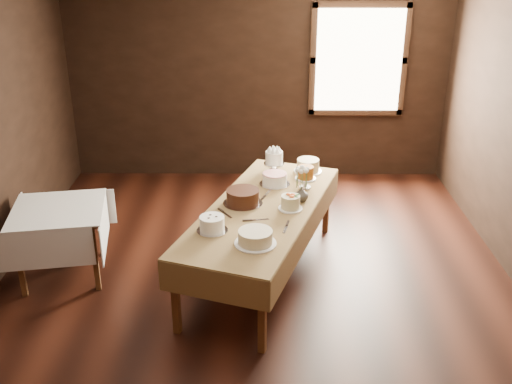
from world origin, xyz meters
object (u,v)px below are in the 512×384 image
(cake_server_a, at_px, (261,220))
(cake_server_c, at_px, (267,193))
(cake_caramel, at_px, (305,178))
(cake_server_e, at_px, (227,215))
(cake_cream, at_px, (255,238))
(cake_lattice, at_px, (275,180))
(cake_chocolate, at_px, (243,197))
(cake_meringue, at_px, (274,162))
(cake_swirl, at_px, (212,224))
(display_table, at_px, (262,212))
(cake_server_d, at_px, (297,199))
(cake_speckled, at_px, (308,166))
(flower_vase, at_px, (301,194))
(side_table, at_px, (58,217))
(cake_flowers, at_px, (290,203))
(cake_server_b, at_px, (285,229))

(cake_server_a, relative_size, cake_server_c, 1.00)
(cake_caramel, distance_m, cake_server_e, 0.99)
(cake_server_e, bearing_deg, cake_cream, -7.47)
(cake_lattice, xyz_separation_m, cake_chocolate, (-0.31, -0.48, 0.02))
(cake_meringue, distance_m, cake_swirl, 1.51)
(cake_meringue, xyz_separation_m, cake_swirl, (-0.56, -1.41, -0.04))
(display_table, relative_size, cake_server_d, 10.69)
(cake_lattice, height_order, cake_chocolate, cake_chocolate)
(cake_chocolate, xyz_separation_m, cake_server_e, (-0.13, -0.25, -0.07))
(cake_server_e, bearing_deg, cake_server_d, 85.35)
(cake_meringue, relative_size, cake_caramel, 0.97)
(cake_chocolate, bearing_deg, cake_lattice, 56.72)
(cake_speckled, relative_size, flower_vase, 2.17)
(side_table, bearing_deg, cake_server_d, 4.53)
(cake_flowers, height_order, cake_cream, cake_flowers)
(cake_server_c, bearing_deg, cake_speckled, -17.68)
(side_table, bearing_deg, cake_chocolate, 2.22)
(cake_server_a, bearing_deg, cake_lattice, 70.11)
(flower_vase, bearing_deg, cake_server_c, 150.58)
(cake_flowers, relative_size, cake_server_c, 0.98)
(flower_vase, bearing_deg, cake_meringue, 107.85)
(cake_caramel, relative_size, cake_flowers, 1.04)
(cake_lattice, bearing_deg, display_table, -103.10)
(cake_server_a, xyz_separation_m, cake_server_b, (0.22, -0.19, 0.00))
(display_table, distance_m, cake_server_b, 0.51)
(cake_server_c, bearing_deg, cake_caramel, -51.30)
(cake_caramel, bearing_deg, cake_lattice, 164.04)
(cake_speckled, relative_size, cake_lattice, 0.99)
(cake_server_b, relative_size, cake_server_d, 1.00)
(cake_speckled, xyz_separation_m, cake_server_c, (-0.44, -0.58, -0.06))
(cake_speckled, relative_size, cake_flowers, 1.32)
(cake_chocolate, bearing_deg, cake_caramel, 32.04)
(cake_lattice, bearing_deg, cake_cream, -98.31)
(display_table, bearing_deg, cake_server_e, -150.43)
(cake_server_d, height_order, flower_vase, flower_vase)
(cake_flowers, relative_size, cake_swirl, 0.86)
(side_table, height_order, flower_vase, flower_vase)
(display_table, distance_m, cake_chocolate, 0.23)
(cake_server_b, bearing_deg, cake_chocolate, -131.76)
(cake_meringue, relative_size, cake_server_c, 0.99)
(side_table, height_order, cake_meringue, cake_meringue)
(side_table, xyz_separation_m, cake_swirl, (1.51, -0.49, 0.17))
(cake_speckled, bearing_deg, cake_caramel, -97.38)
(cake_lattice, distance_m, cake_cream, 1.28)
(cake_chocolate, xyz_separation_m, flower_vase, (0.56, 0.07, 0.00))
(cake_cream, distance_m, flower_vase, 0.96)
(display_table, xyz_separation_m, cake_server_d, (0.34, 0.18, 0.06))
(cake_caramel, height_order, cake_chocolate, cake_caramel)
(cake_flowers, bearing_deg, cake_server_a, -140.44)
(display_table, height_order, cake_speckled, cake_speckled)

